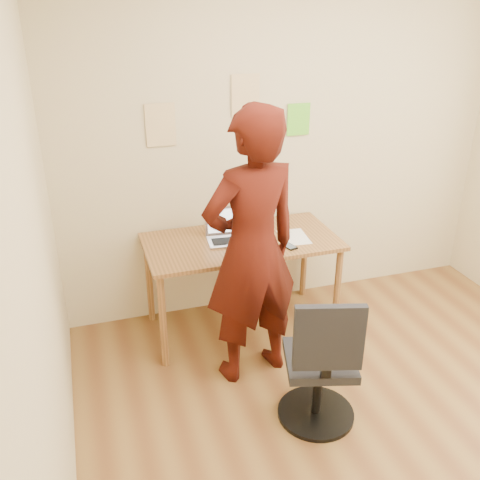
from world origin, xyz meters
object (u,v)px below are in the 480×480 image
object	(u,v)px
laptop	(227,233)
person	(252,250)
office_chair	(321,370)
desk	(241,251)
phone	(289,246)

from	to	relation	value
laptop	person	distance (m)	0.58
laptop	office_chair	xyz separation A→B (m)	(0.22, -1.17, -0.40)
person	laptop	bearing A→B (deg)	-102.53
office_chair	person	bearing A→B (deg)	126.55
person	desk	bearing A→B (deg)	-112.52
phone	laptop	bearing A→B (deg)	131.47
office_chair	person	distance (m)	0.83
desk	person	xyz separation A→B (m)	(-0.10, -0.52, 0.26)
laptop	person	xyz separation A→B (m)	(-0.01, -0.57, 0.13)
phone	office_chair	world-z (taller)	office_chair
office_chair	desk	bearing A→B (deg)	112.33
desk	phone	bearing A→B (deg)	-36.25
laptop	office_chair	size ratio (longest dim) A/B	0.36
person	office_chair	bearing A→B (deg)	98.84
laptop	phone	world-z (taller)	laptop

